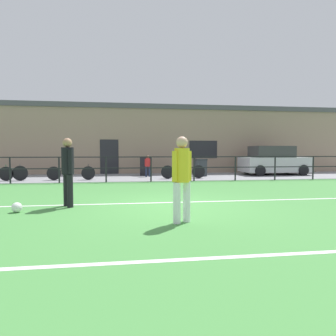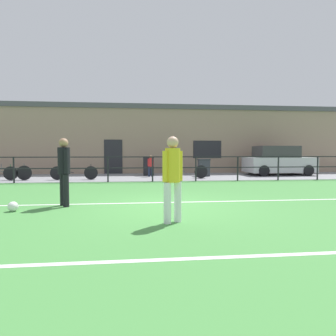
# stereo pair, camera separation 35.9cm
# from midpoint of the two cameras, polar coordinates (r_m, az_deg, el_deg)

# --- Properties ---
(ground) EXTENTS (60.00, 44.00, 0.04)m
(ground) POSITION_cam_midpoint_polar(r_m,az_deg,el_deg) (7.72, 1.16, -7.23)
(ground) COLOR #478C42
(field_line_touchline) EXTENTS (36.00, 0.11, 0.00)m
(field_line_touchline) POSITION_cam_midpoint_polar(r_m,az_deg,el_deg) (8.10, 0.79, -6.58)
(field_line_touchline) COLOR white
(field_line_touchline) RESTS_ON ground
(field_line_hash) EXTENTS (36.00, 0.11, 0.00)m
(field_line_hash) POSITION_cam_midpoint_polar(r_m,az_deg,el_deg) (4.05, 8.73, -16.64)
(field_line_hash) COLOR white
(field_line_hash) RESTS_ON ground
(pavement_strip) EXTENTS (48.00, 5.00, 0.02)m
(pavement_strip) POSITION_cam_midpoint_polar(r_m,az_deg,el_deg) (16.11, -2.86, -1.70)
(pavement_strip) COLOR gray
(pavement_strip) RESTS_ON ground
(perimeter_fence) EXTENTS (36.07, 0.07, 1.15)m
(perimeter_fence) POSITION_cam_midpoint_polar(r_m,az_deg,el_deg) (13.58, -2.20, 0.52)
(perimeter_fence) COLOR black
(perimeter_fence) RESTS_ON ground
(clubhouse_facade) EXTENTS (28.00, 2.56, 4.31)m
(clubhouse_facade) POSITION_cam_midpoint_polar(r_m,az_deg,el_deg) (19.77, -3.55, 5.45)
(clubhouse_facade) COLOR gray
(clubhouse_facade) RESTS_ON ground
(player_goalkeeper) EXTENTS (0.30, 0.42, 1.70)m
(player_goalkeeper) POSITION_cam_midpoint_polar(r_m,az_deg,el_deg) (7.86, -17.97, 0.05)
(player_goalkeeper) COLOR black
(player_goalkeeper) RESTS_ON ground
(player_striker) EXTENTS (0.41, 0.29, 1.66)m
(player_striker) POSITION_cam_midpoint_polar(r_m,az_deg,el_deg) (5.73, 2.69, -1.15)
(player_striker) COLOR white
(player_striker) RESTS_ON ground
(soccer_ball_match) EXTENTS (0.23, 0.23, 0.23)m
(soccer_ball_match) POSITION_cam_midpoint_polar(r_m,az_deg,el_deg) (7.67, -26.24, -6.60)
(soccer_ball_match) COLOR white
(soccer_ball_match) RESTS_ON ground
(spectator_child) EXTENTS (0.31, 0.20, 1.15)m
(spectator_child) POSITION_cam_midpoint_polar(r_m,az_deg,el_deg) (16.13, -2.69, 0.67)
(spectator_child) COLOR #232D4C
(spectator_child) RESTS_ON pavement_strip
(parked_car_red) EXTENTS (3.80, 1.93, 1.67)m
(parked_car_red) POSITION_cam_midpoint_polar(r_m,az_deg,el_deg) (18.52, 20.73, 1.20)
(parked_car_red) COLOR #B7B7BC
(parked_car_red) RESTS_ON pavement_strip
(bicycle_parked_2) EXTENTS (2.23, 0.04, 0.74)m
(bicycle_parked_2) POSITION_cam_midpoint_polar(r_m,az_deg,el_deg) (15.00, -16.81, -0.85)
(bicycle_parked_2) COLOR black
(bicycle_parked_2) RESTS_ON pavement_strip
(bicycle_parked_3) EXTENTS (2.24, 0.04, 0.76)m
(bicycle_parked_3) POSITION_cam_midpoint_polar(r_m,az_deg,el_deg) (15.01, 4.03, -0.70)
(bicycle_parked_3) COLOR black
(bicycle_parked_3) RESTS_ON pavement_strip
(bicycle_parked_4) EXTENTS (2.20, 0.04, 0.78)m
(bicycle_parked_4) POSITION_cam_midpoint_polar(r_m,az_deg,el_deg) (15.83, -27.71, -0.80)
(bicycle_parked_4) COLOR black
(bicycle_parked_4) RESTS_ON pavement_strip
(trash_bin_0) EXTENTS (0.63, 0.54, 0.95)m
(trash_bin_0) POSITION_cam_midpoint_polar(r_m,az_deg,el_deg) (16.58, 7.44, 0.11)
(trash_bin_0) COLOR #33383D
(trash_bin_0) RESTS_ON pavement_strip
(trash_bin_1) EXTENTS (0.61, 0.52, 1.08)m
(trash_bin_1) POSITION_cam_midpoint_polar(r_m,az_deg,el_deg) (17.01, -3.14, 0.43)
(trash_bin_1) COLOR black
(trash_bin_1) RESTS_ON pavement_strip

